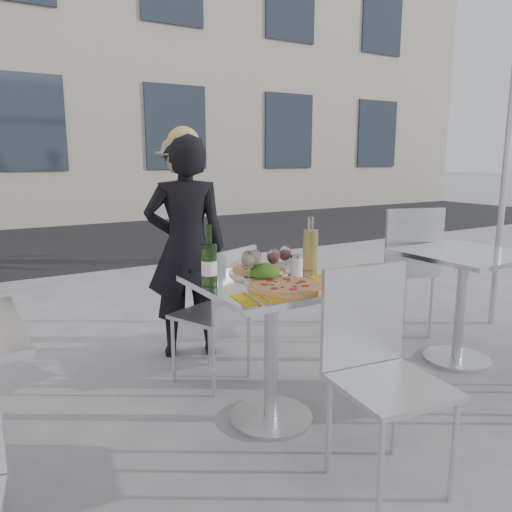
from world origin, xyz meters
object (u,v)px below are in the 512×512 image
side_chair_rfar (404,261)px  wineglass_red_b (285,254)px  main_table (271,321)px  carafe (310,249)px  wine_bottle (209,263)px  pizza_far (259,271)px  napkin_right (332,279)px  pedestrian_b (180,201)px  woman_diner (186,248)px  pizza_near (285,286)px  wineglass_white_a (248,260)px  sugar_shaker (296,265)px  wineglass_white_b (255,259)px  side_table_right (463,283)px  chair_far (222,305)px  chair_near (378,358)px  salad_plate (265,274)px  wineglass_red_a (273,257)px  napkin_left (256,298)px

side_chair_rfar → wineglass_red_b: (-1.40, -0.45, 0.27)m
main_table → carafe: size_ratio=2.59×
wine_bottle → carafe: wine_bottle is taller
pizza_far → wine_bottle: (-0.34, -0.10, 0.10)m
napkin_right → wine_bottle: bearing=179.3°
pedestrian_b → woman_diner: bearing=-10.2°
main_table → pizza_near: pizza_near is taller
wine_bottle → wineglass_white_a: 0.20m
wineglass_white_a → napkin_right: (0.38, -0.18, -0.11)m
sugar_shaker → wineglass_white_b: size_ratio=0.68×
woman_diner → pedestrian_b: (1.16, 2.88, 0.05)m
side_table_right → chair_far: chair_far is taller
pizza_near → wineglass_white_a: wineglass_white_a is taller
chair_near → side_chair_rfar: size_ratio=0.91×
side_chair_rfar → salad_plate: size_ratio=4.53×
chair_far → pizza_near: 0.72m
woman_diner → salad_plate: woman_diner is taller
salad_plate → sugar_shaker: sugar_shaker is taller
carafe → wineglass_red_b: (-0.18, -0.02, -0.01)m
sugar_shaker → pizza_near: bearing=-136.0°
chair_far → wineglass_red_a: (0.06, -0.47, 0.36)m
side_table_right → wineglass_white_a: size_ratio=4.76×
wineglass_white_a → sugar_shaker: bearing=-0.2°
chair_far → pedestrian_b: pedestrian_b is taller
wine_bottle → carafe: (0.62, 0.03, 0.00)m
sugar_shaker → napkin_left: 0.49m
pizza_near → woman_diner: bearing=88.7°
wine_bottle → carafe: 0.62m
woman_diner → wineglass_white_a: woman_diner is taller
woman_diner → wineglass_white_a: bearing=103.4°
wineglass_white_a → wineglass_red_b: 0.25m
woman_diner → napkin_left: 1.32m
wine_bottle → sugar_shaker: wine_bottle is taller
salad_plate → wineglass_red_a: 0.10m
side_table_right → wineglass_red_a: size_ratio=4.76×
wineglass_white_b → napkin_left: wineglass_white_b is taller
main_table → wineglass_white_b: (-0.07, 0.05, 0.32)m
pedestrian_b → pizza_far: size_ratio=5.02×
wine_bottle → wineglass_white_b: 0.24m
pedestrian_b → wineglass_red_b: (-1.03, -3.86, 0.06)m
wine_bottle → pizza_near: bearing=-38.6°
napkin_left → napkin_right: bearing=19.6°
pizza_near → carafe: 0.44m
sugar_shaker → woman_diner: bearing=99.8°
wineglass_red_a → woman_diner: bearing=92.1°
woman_diner → wine_bottle: 1.05m
chair_far → chair_near: bearing=75.4°
main_table → side_chair_rfar: bearing=19.1°
woman_diner → carafe: size_ratio=5.18×
salad_plate → wineglass_white_b: wineglass_white_b is taller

